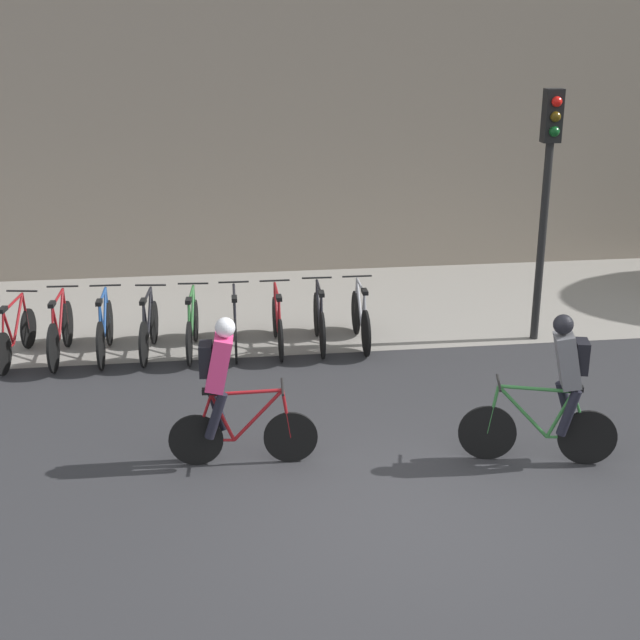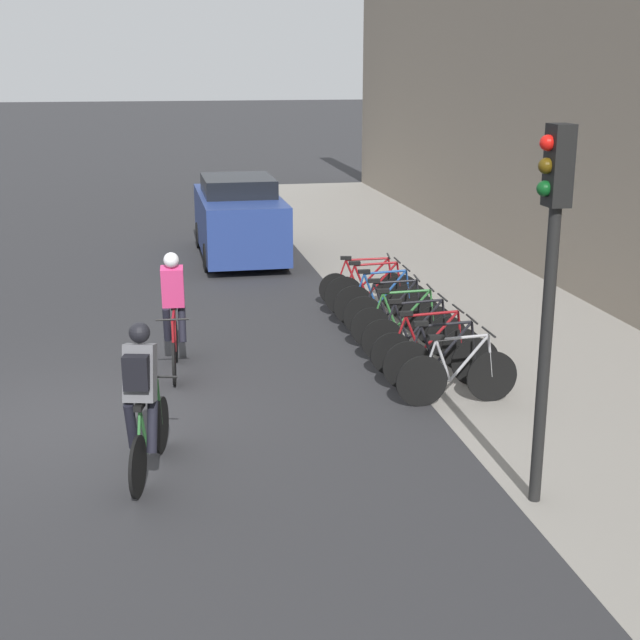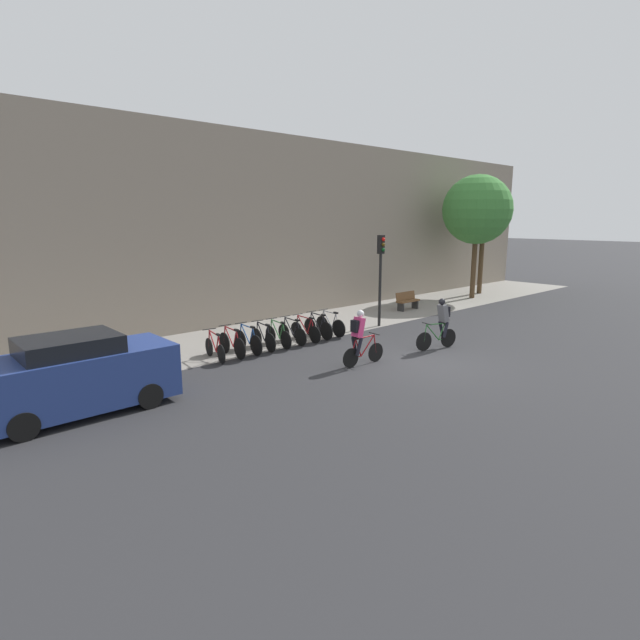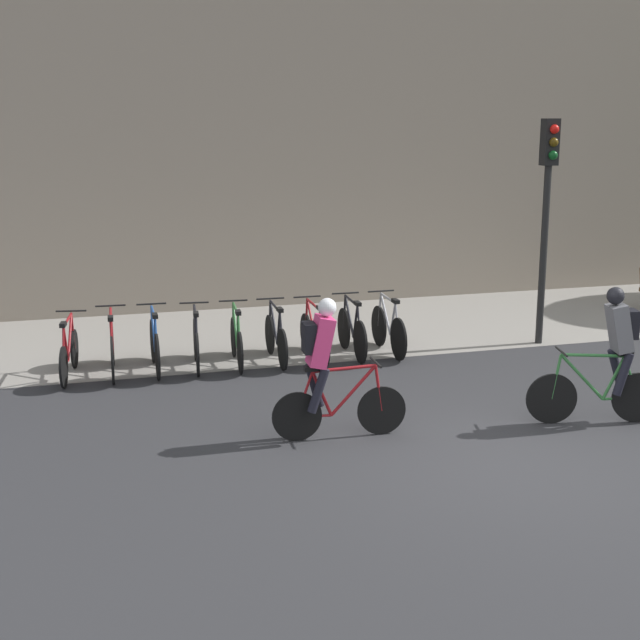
% 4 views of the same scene
% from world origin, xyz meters
% --- Properties ---
extents(ground, '(200.00, 200.00, 0.00)m').
position_xyz_m(ground, '(0.00, 0.00, 0.00)').
color(ground, '#2B2B2D').
extents(kerb_strip, '(44.00, 4.50, 0.01)m').
position_xyz_m(kerb_strip, '(0.00, 6.75, 0.00)').
color(kerb_strip, gray).
rests_on(kerb_strip, ground).
extents(building_facade, '(44.00, 0.60, 8.07)m').
position_xyz_m(building_facade, '(0.00, 9.30, 4.04)').
color(building_facade, gray).
rests_on(building_facade, ground).
extents(cyclist_pink, '(1.67, 0.46, 1.75)m').
position_xyz_m(cyclist_pink, '(-1.78, 1.27, 0.95)').
color(cyclist_pink, black).
rests_on(cyclist_pink, ground).
extents(cyclist_grey, '(1.72, 0.60, 1.77)m').
position_xyz_m(cyclist_grey, '(1.86, 0.81, 0.95)').
color(cyclist_grey, black).
rests_on(cyclist_grey, ground).
extents(parked_bike_0, '(0.46, 1.65, 0.94)m').
position_xyz_m(parked_bike_0, '(-4.73, 4.83, 0.38)').
color(parked_bike_0, black).
rests_on(parked_bike_0, ground).
extents(parked_bike_1, '(0.46, 1.74, 0.99)m').
position_xyz_m(parked_bike_1, '(-4.09, 4.83, 0.41)').
color(parked_bike_1, black).
rests_on(parked_bike_1, ground).
extents(parked_bike_2, '(0.46, 1.69, 0.98)m').
position_xyz_m(parked_bike_2, '(-3.45, 4.83, 0.41)').
color(parked_bike_2, black).
rests_on(parked_bike_2, ground).
extents(parked_bike_3, '(0.46, 1.61, 0.97)m').
position_xyz_m(parked_bike_3, '(-2.82, 4.83, 0.40)').
color(parked_bike_3, black).
rests_on(parked_bike_3, ground).
extents(parked_bike_4, '(0.46, 1.66, 0.96)m').
position_xyz_m(parked_bike_4, '(-2.18, 4.83, 0.39)').
color(parked_bike_4, black).
rests_on(parked_bike_4, ground).
extents(parked_bike_5, '(0.46, 1.65, 0.96)m').
position_xyz_m(parked_bike_5, '(-1.54, 4.83, 0.39)').
color(parked_bike_5, black).
rests_on(parked_bike_5, ground).
extents(parked_bike_6, '(0.46, 1.69, 0.95)m').
position_xyz_m(parked_bike_6, '(-0.90, 4.83, 0.39)').
color(parked_bike_6, black).
rests_on(parked_bike_6, ground).
extents(parked_bike_7, '(0.46, 1.66, 0.98)m').
position_xyz_m(parked_bike_7, '(-0.27, 4.83, 0.41)').
color(parked_bike_7, black).
rests_on(parked_bike_7, ground).
extents(parked_bike_8, '(0.46, 1.65, 0.98)m').
position_xyz_m(parked_bike_8, '(0.37, 4.83, 0.41)').
color(parked_bike_8, black).
rests_on(parked_bike_8, ground).
extents(traffic_light_pole, '(0.26, 0.30, 3.80)m').
position_xyz_m(traffic_light_pole, '(3.10, 4.70, 2.62)').
color(traffic_light_pole, black).
rests_on(traffic_light_pole, ground).
extents(bench, '(1.43, 0.44, 0.89)m').
position_xyz_m(bench, '(7.03, 6.31, 0.46)').
color(bench, brown).
rests_on(bench, ground).
extents(parked_car, '(4.30, 1.84, 1.85)m').
position_xyz_m(parked_car, '(-9.39, 3.03, 0.90)').
color(parked_car, navy).
rests_on(parked_car, ground).
extents(street_tree_0, '(3.80, 3.80, 6.85)m').
position_xyz_m(street_tree_0, '(12.81, 6.18, 4.94)').
color(street_tree_0, '#4C3823').
rests_on(street_tree_0, ground).
extents(street_tree_1, '(2.60, 2.60, 6.61)m').
position_xyz_m(street_tree_1, '(14.74, 6.86, 5.25)').
color(street_tree_1, '#4C3823').
rests_on(street_tree_1, ground).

